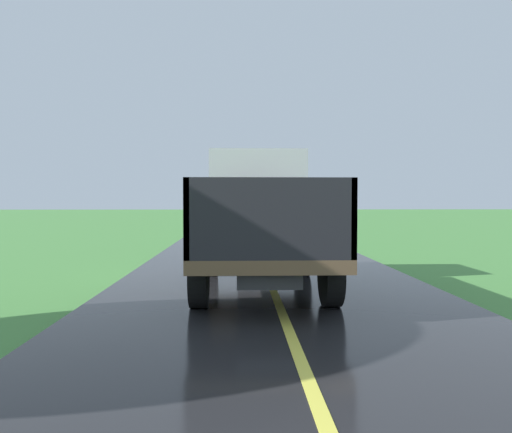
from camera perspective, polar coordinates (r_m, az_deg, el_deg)
The scene contains 1 object.
banana_truck_near at distance 10.18m, azimuth 0.35°, elevation 0.19°, with size 2.38×5.82×2.80m.
Camera 1 is at (-0.65, 2.51, 1.77)m, focal length 34.12 mm.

